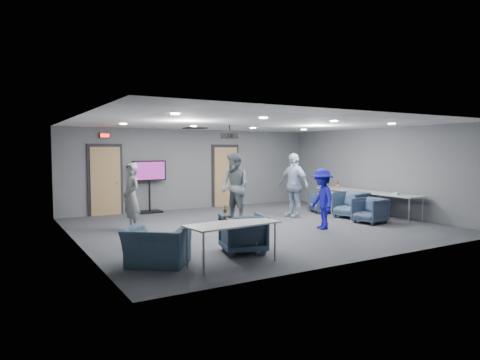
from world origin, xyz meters
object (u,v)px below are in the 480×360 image
person_b (235,187)px  table_right_b (392,196)px  chair_right_b (350,205)px  table_right_a (345,190)px  chair_front_b (157,246)px  chair_front_a (243,233)px  bottle_front (225,214)px  table_front_left (232,226)px  person_d (322,199)px  projector (230,136)px  tv_stand (149,183)px  chair_right_a (323,202)px  bottle_right (338,185)px  person_c (293,185)px  person_a (131,197)px  chair_right_c (370,211)px

person_b → table_right_b: bearing=48.0°
chair_right_b → table_right_a: (0.86, 1.10, 0.30)m
chair_right_b → chair_front_b: size_ratio=0.82×
chair_front_a → bottle_front: bottle_front is taller
person_b → table_front_left: bearing=-44.8°
person_d → table_front_left: bearing=-45.3°
person_b → projector: 1.46m
chair_front_b → tv_stand: 6.47m
chair_right_a → table_right_a: size_ratio=0.39×
chair_right_a → bottle_right: bottle_right is taller
tv_stand → person_c: bearing=-41.1°
table_front_left → tv_stand: bearing=77.9°
chair_front_a → chair_front_b: size_ratio=0.81×
bottle_front → tv_stand: tv_stand is taller
person_b → table_front_left: person_b is taller
table_right_a → table_right_b: (0.00, -1.90, -0.01)m
bottle_right → projector: bearing=-176.0°
person_a → chair_right_c: size_ratio=2.21×
person_b → table_front_left: size_ratio=1.12×
person_b → tv_stand: person_b is taller
table_right_b → person_d: bearing=93.0°
table_front_left → person_c: bearing=36.0°
person_b → chair_right_b: person_b is taller
chair_right_b → chair_right_c: (-0.24, -0.97, -0.04)m
person_a → person_b: bearing=83.3°
person_a → bottle_front: person_a is taller
table_front_left → bottle_front: bottle_front is taller
person_a → tv_stand: person_a is taller
bottle_front → bottle_right: (6.40, 3.83, -0.00)m
person_c → person_b: bearing=-109.7°
chair_right_a → chair_right_b: size_ratio=0.89×
person_a → chair_right_c: person_a is taller
bottle_front → table_right_a: bearing=28.2°
chair_right_c → tv_stand: bearing=-143.7°
chair_front_b → bottle_front: bottle_front is taller
bottle_right → projector: size_ratio=0.61×
table_front_left → table_right_b: bearing=11.2°
chair_right_b → person_b: bearing=-124.1°
chair_front_a → person_d: bearing=-144.3°
table_right_a → bottle_front: size_ratio=7.73×
chair_right_c → person_b: bearing=-133.8°
person_d → bottle_right: bearing=149.0°
person_a → chair_right_c: (5.97, -2.16, -0.50)m
person_d → chair_right_b: person_d is taller
tv_stand → table_right_b: bearing=-40.2°
person_b → bottle_front: person_b is taller
chair_front_b → projector: size_ratio=2.52×
chair_front_a → tv_stand: 6.11m
bottle_front → person_c: bearing=38.7°
table_right_a → bottle_front: bottle_front is taller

